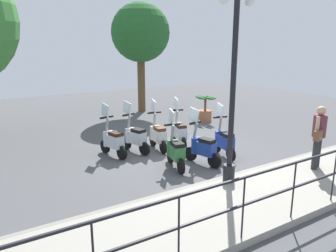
{
  "coord_description": "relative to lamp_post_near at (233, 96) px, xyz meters",
  "views": [
    {
      "loc": [
        -7.56,
        5.36,
        3.21
      ],
      "look_at": [
        0.2,
        0.5,
        0.9
      ],
      "focal_mm": 35.0,
      "sensor_mm": 36.0,
      "label": 1
    }
  ],
  "objects": [
    {
      "name": "scooter_far_1",
      "position": [
        3.23,
        -0.02,
        -1.63
      ],
      "size": [
        1.23,
        0.45,
        1.54
      ],
      "rotation": [
        0.0,
        0.0,
        -0.13
      ],
      "color": "black",
      "rests_on": "ground_plane"
    },
    {
      "name": "lamp_post_near",
      "position": [
        0.0,
        0.0,
        0.0
      ],
      "size": [
        0.26,
        0.9,
        4.41
      ],
      "color": "black",
      "rests_on": "promenade_walkway"
    },
    {
      "name": "scooter_far_2",
      "position": [
        3.39,
        0.69,
        -1.63
      ],
      "size": [
        1.21,
        0.52,
        1.54
      ],
      "rotation": [
        0.0,
        0.0,
        0.25
      ],
      "color": "black",
      "rests_on": "ground_plane"
    },
    {
      "name": "scooter_near_1",
      "position": [
        1.49,
        -0.4,
        -1.63
      ],
      "size": [
        1.21,
        0.52,
        1.54
      ],
      "rotation": [
        0.0,
        0.0,
        0.25
      ],
      "color": "black",
      "rests_on": "ground_plane"
    },
    {
      "name": "promenade_walkway",
      "position": [
        -0.75,
        -0.49,
        -2.04
      ],
      "size": [
        2.2,
        20.0,
        0.15
      ],
      "color": "gray",
      "rests_on": "ground_plane"
    },
    {
      "name": "fence_railing",
      "position": [
        -1.8,
        -0.49,
        -1.22
      ],
      "size": [
        0.04,
        16.03,
        1.07
      ],
      "color": "black",
      "rests_on": "promenade_walkway"
    },
    {
      "name": "scooter_near_0",
      "position": [
        1.66,
        -1.32,
        -1.63
      ],
      "size": [
        1.22,
        0.49,
        1.54
      ],
      "rotation": [
        0.0,
        0.0,
        -0.21
      ],
      "color": "black",
      "rests_on": "ground_plane"
    },
    {
      "name": "pedestrian_with_bag",
      "position": [
        -0.55,
        -2.41,
        -1.03
      ],
      "size": [
        0.44,
        0.62,
        1.59
      ],
      "rotation": [
        0.0,
        0.0,
        0.32
      ],
      "color": "#28282D",
      "rests_on": "promenade_walkway"
    },
    {
      "name": "ground_plane",
      "position": [
        2.4,
        -0.49,
        -2.11
      ],
      "size": [
        28.0,
        28.0,
        0.0
      ],
      "primitive_type": "plane",
      "color": "#4C4C4F"
    },
    {
      "name": "tree_distant",
      "position": [
        8.84,
        -2.39,
        1.57
      ],
      "size": [
        2.73,
        2.73,
        5.08
      ],
      "color": "brown",
      "rests_on": "ground_plane"
    },
    {
      "name": "scooter_far_3",
      "position": [
        3.39,
        1.39,
        -1.63
      ],
      "size": [
        1.22,
        0.5,
        1.54
      ],
      "rotation": [
        0.0,
        0.0,
        0.22
      ],
      "color": "black",
      "rests_on": "ground_plane"
    },
    {
      "name": "scooter_far_0",
      "position": [
        3.19,
        -0.78,
        -1.63
      ],
      "size": [
        1.21,
        0.52,
        1.54
      ],
      "rotation": [
        0.0,
        0.0,
        -0.26
      ],
      "color": "black",
      "rests_on": "ground_plane"
    },
    {
      "name": "potted_palm",
      "position": [
        5.59,
        -3.73,
        -1.66
      ],
      "size": [
        1.06,
        0.66,
        1.05
      ],
      "color": "#9E5B3D",
      "rests_on": "ground_plane"
    },
    {
      "name": "scooter_near_2",
      "position": [
        1.64,
        0.38,
        -1.63
      ],
      "size": [
        1.22,
        0.51,
        1.54
      ],
      "rotation": [
        0.0,
        0.0,
        -0.23
      ],
      "color": "black",
      "rests_on": "ground_plane"
    }
  ]
}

